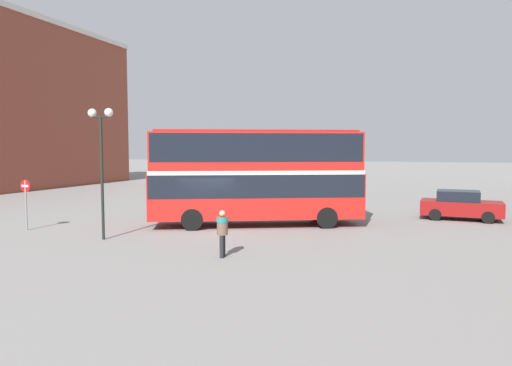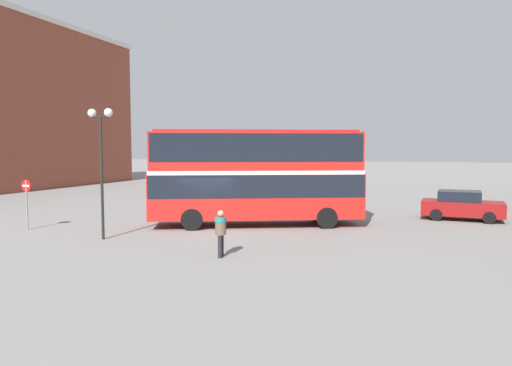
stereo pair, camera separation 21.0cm
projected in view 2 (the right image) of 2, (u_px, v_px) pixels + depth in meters
The scene contains 7 objects.
ground_plane at pixel (211, 229), 22.26m from camera, with size 240.00×240.00×0.00m, color gray.
double_decker_bus at pixel (256, 171), 22.96m from camera, with size 10.65×6.63×4.81m.
pedestrian_foreground at pixel (221, 229), 16.35m from camera, with size 0.49×0.49×1.70m.
parked_car_kerb_near at pixel (245, 187), 37.50m from camera, with size 4.64×2.60×1.53m.
parked_car_kerb_far at pixel (461, 205), 24.91m from camera, with size 4.27×2.20×1.60m.
street_lamp_twin_globe at pixel (101, 142), 19.34m from camera, with size 1.20×0.36×5.59m.
no_entry_sign at pixel (27, 197), 21.81m from camera, with size 0.58×0.08×2.42m.
Camera 2 is at (9.50, -20.00, 3.91)m, focal length 32.00 mm.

